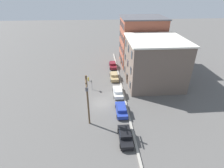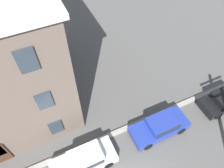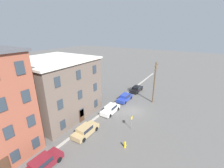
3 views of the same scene
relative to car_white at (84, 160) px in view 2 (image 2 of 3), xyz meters
The scene contains 3 objects.
kerb_strip 3.03m from the car_white, 23.09° to the left, with size 56.00×0.36×0.16m, color #9E998E.
car_white is the anchor object (origin of this frame).
car_blue 5.98m from the car_white, ahead, with size 4.40×1.92×1.43m.
Camera 2 is at (-3.17, -1.98, 15.36)m, focal length 35.00 mm.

